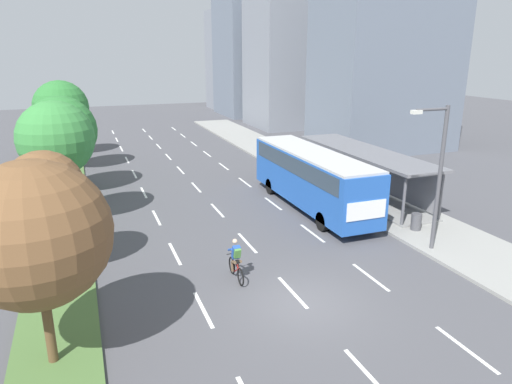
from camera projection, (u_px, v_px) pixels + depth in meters
The scene contains 21 objects.
ground_plane at pixel (303, 303), 16.92m from camera, with size 140.00×140.00×0.00m, color #4C4C51.
median_strip at pixel (65, 184), 31.98m from camera, with size 2.60×52.00×0.12m, color #4C7038.
sidewalk_right at pixel (296, 163), 37.94m from camera, with size 4.50×52.00×0.15m, color gray.
lane_divider_left at pixel (139, 183), 32.53m from camera, with size 0.14×48.56×0.01m.
lane_divider_center at pixel (188, 178), 33.72m from camera, with size 0.14×48.56×0.01m.
lane_divider_right at pixel (234, 174), 34.91m from camera, with size 0.14×48.56×0.01m.
bus_shelter at pixel (367, 168), 28.91m from camera, with size 2.90×11.93×2.86m.
bus at pixel (311, 174), 26.72m from camera, with size 2.54×11.29×3.37m.
cyclist at pixel (236, 261), 18.49m from camera, with size 0.46×1.82×1.71m.
median_tree_nearest at pixel (35, 235), 12.46m from camera, with size 4.10×4.10×6.01m.
median_tree_second at pixel (45, 191), 18.00m from camera, with size 3.11×3.11×5.08m.
median_tree_third at pixel (56, 139), 23.28m from camera, with size 3.80×3.80×6.40m.
median_tree_fourth at pixel (61, 131), 28.92m from camera, with size 4.33×4.33×6.12m.
median_tree_fifth at pixel (61, 108), 34.12m from camera, with size 3.95×3.95×6.73m.
median_tree_farthest at pixel (59, 105), 39.57m from camera, with size 3.59×3.59×6.16m.
streetlight at pixel (437, 169), 20.19m from camera, with size 1.91×0.24×6.50m.
trash_bin at pixel (416, 222), 23.43m from camera, with size 0.52×0.52×0.85m, color #4C4C51.
building_near_right at pixel (386, 44), 41.79m from camera, with size 11.70×8.31×18.98m, color slate.
building_mid_right at pixel (291, 59), 55.74m from camera, with size 9.46×8.96×15.90m, color gray.
building_far_right at pixel (259, 25), 65.49m from camera, with size 11.03×10.03×24.81m, color slate.
building_tall_right at pixel (239, 61), 72.37m from camera, with size 8.20×10.51×15.02m, color gray.
Camera 1 is at (-6.93, -13.44, 8.78)m, focal length 32.59 mm.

